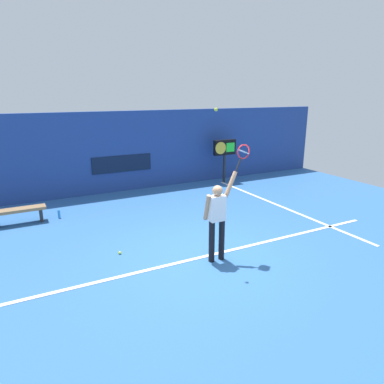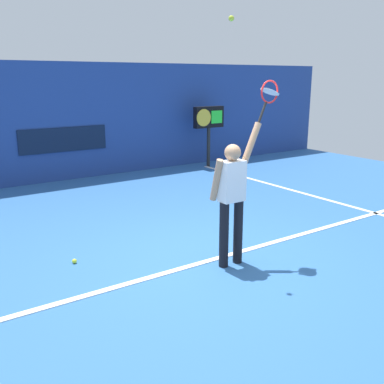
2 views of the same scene
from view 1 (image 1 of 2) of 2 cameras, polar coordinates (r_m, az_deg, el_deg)
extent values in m
plane|color=#2D609E|center=(8.01, 1.91, -10.34)|extent=(18.00, 18.00, 0.00)
cube|color=navy|center=(13.12, -11.54, 6.42)|extent=(18.00, 0.20, 2.91)
cube|color=#0C1933|center=(13.08, -11.29, 4.52)|extent=(2.20, 0.03, 0.60)
cube|color=white|center=(7.97, 2.08, -10.43)|extent=(10.00, 0.10, 0.01)
cube|color=white|center=(11.69, 14.02, -2.20)|extent=(0.10, 7.00, 0.01)
cylinder|color=black|center=(7.60, 3.22, -8.05)|extent=(0.13, 0.13, 0.92)
cylinder|color=black|center=(7.72, 4.83, -7.69)|extent=(0.13, 0.13, 0.92)
cube|color=white|center=(7.39, 4.11, -2.65)|extent=(0.34, 0.20, 0.55)
sphere|color=tan|center=(7.28, 4.17, 0.22)|extent=(0.22, 0.22, 0.22)
cylinder|color=tan|center=(7.42, 6.28, 1.23)|extent=(0.32, 0.09, 0.57)
cylinder|color=tan|center=(7.35, 2.45, -2.53)|extent=(0.09, 0.23, 0.58)
cylinder|color=black|center=(7.43, 7.53, 4.39)|extent=(0.15, 0.03, 0.29)
torus|color=red|center=(7.45, 8.37, 6.50)|extent=(0.41, 0.02, 0.41)
cylinder|color=silver|center=(7.45, 8.37, 6.50)|extent=(0.25, 0.27, 0.11)
sphere|color=#CCE033|center=(6.96, 3.91, 13.22)|extent=(0.07, 0.07, 0.07)
cylinder|color=black|center=(14.29, 5.23, 3.80)|extent=(0.10, 0.10, 1.13)
cube|color=black|center=(14.14, 5.32, 7.24)|extent=(0.95, 0.18, 0.60)
cylinder|color=gold|center=(13.92, 4.69, 7.13)|extent=(0.48, 0.02, 0.48)
cube|color=#26D833|center=(14.17, 6.26, 7.24)|extent=(0.38, 0.02, 0.36)
cube|color=olive|center=(10.83, -26.34, -2.62)|extent=(1.40, 0.36, 0.08)
cube|color=#262628|center=(10.91, -23.33, -3.37)|extent=(0.08, 0.32, 0.37)
cylinder|color=#338CD8|center=(10.97, -20.79, -3.36)|extent=(0.07, 0.07, 0.24)
sphere|color=#CCE033|center=(8.24, -11.64, -9.65)|extent=(0.07, 0.07, 0.07)
camera|label=2|loc=(1.86, -22.50, -18.18)|focal=41.05mm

